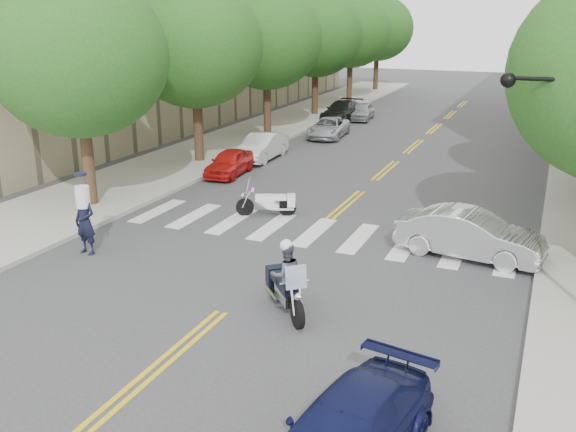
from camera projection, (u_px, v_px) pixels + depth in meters
The scene contains 17 objects.
ground at pixel (222, 313), 15.80m from camera, with size 140.00×140.00×0.00m, color #38383A.
sidewalk_left at pixel (257, 133), 38.59m from camera, with size 5.00×60.00×0.15m, color #9E9991.
tree_l_0 at pixel (78, 56), 22.62m from camera, with size 6.40×6.40×8.45m.
tree_l_1 at pixel (195, 46), 29.64m from camera, with size 6.40×6.40×8.45m.
tree_l_2 at pixel (267, 39), 36.66m from camera, with size 6.40×6.40×8.45m.
tree_l_3 at pixel (316, 34), 43.68m from camera, with size 6.40×6.40×8.45m.
tree_l_4 at pixel (351, 31), 50.70m from camera, with size 6.40×6.40×8.45m.
tree_l_5 at pixel (378, 28), 57.72m from camera, with size 6.40×6.40×8.45m.
motorcycle_police at pixel (286, 279), 15.64m from camera, with size 1.72×1.93×1.90m.
motorcycle_parked at pixel (271, 203), 23.13m from camera, with size 2.08×1.11×1.41m.
officer_standing at pixel (85, 222), 19.35m from camera, with size 0.75×0.49×2.05m, color black.
convertible at pixel (470, 235), 19.16m from camera, with size 1.51×4.32×1.42m, color #BBBBBD.
parked_car_a at pixel (229, 162), 28.83m from camera, with size 1.38×3.43×1.17m, color red.
parked_car_b at pixel (262, 147), 31.83m from camera, with size 1.37×3.93×1.29m, color silver.
parked_car_c at pixel (328, 128), 37.46m from camera, with size 1.88×4.07×1.13m, color #ADAFB5.
parked_car_d at pixel (342, 111), 42.94m from camera, with size 1.86×4.58×1.33m, color black.
parked_car_e at pixel (362, 111), 43.43m from camera, with size 1.38×3.43×1.17m, color #97989C.
Camera 1 is at (7.06, -12.56, 7.10)m, focal length 40.00 mm.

